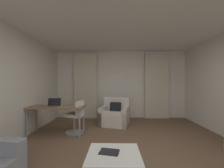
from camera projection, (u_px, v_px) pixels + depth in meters
The scene contains 11 objects.
ground_plane at pixel (128, 159), 2.54m from camera, with size 12.00×12.00×0.00m, color brown.
wall_window at pixel (121, 84), 5.55m from camera, with size 5.12×0.06×2.60m.
ceiling at pixel (128, 12), 2.51m from camera, with size 5.12×6.12×0.06m, color white.
curtain_left_panel at pixel (85, 86), 5.45m from camera, with size 0.90×0.06×2.50m.
curtain_right_panel at pixel (157, 86), 5.40m from camera, with size 0.90×0.06×2.50m.
armchair at pixel (115, 116), 4.62m from camera, with size 1.04×0.97×0.87m.
desk at pixel (57, 109), 3.75m from camera, with size 1.44×0.57×0.75m.
desk_chair at pixel (76, 119), 3.81m from camera, with size 0.50×0.50×0.88m.
laptop at pixel (55, 104), 3.75m from camera, with size 0.35×0.28×0.22m.
coffee_table at pixel (114, 166), 2.00m from camera, with size 0.75×0.67×0.37m.
magazine_open at pixel (109, 152), 2.03m from camera, with size 0.31×0.25×0.01m.
Camera 1 is at (-0.24, -2.53, 1.37)m, focal length 22.59 mm.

